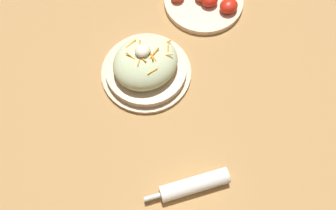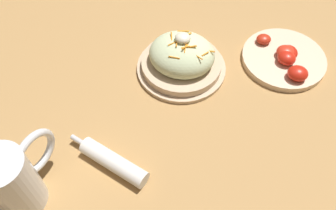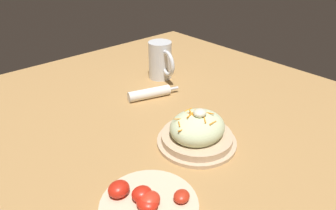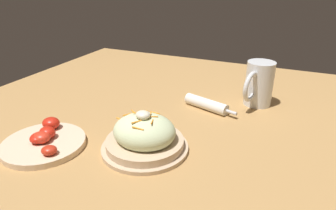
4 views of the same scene
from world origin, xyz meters
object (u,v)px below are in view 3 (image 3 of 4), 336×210
at_px(salad_plate, 197,132).
at_px(beer_mug, 161,61).
at_px(napkin_roll, 150,93).
at_px(tomato_plate, 148,203).

relative_size(salad_plate, beer_mug, 1.40).
xyz_separation_m(napkin_roll, tomato_plate, (-0.31, -0.38, -0.00)).
xyz_separation_m(salad_plate, tomato_plate, (-0.24, -0.09, -0.02)).
xyz_separation_m(salad_plate, napkin_roll, (0.07, 0.29, -0.02)).
relative_size(salad_plate, napkin_roll, 1.18).
bearing_deg(tomato_plate, napkin_roll, 50.76).
relative_size(beer_mug, tomato_plate, 0.75).
height_order(beer_mug, tomato_plate, beer_mug).
bearing_deg(beer_mug, napkin_roll, -143.02).
bearing_deg(beer_mug, tomato_plate, -132.85).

